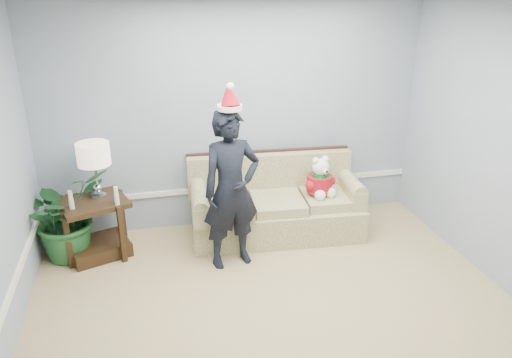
{
  "coord_description": "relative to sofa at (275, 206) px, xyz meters",
  "views": [
    {
      "loc": [
        -1.06,
        -3.06,
        2.87
      ],
      "look_at": [
        0.03,
        1.55,
        0.93
      ],
      "focal_mm": 35.0,
      "sensor_mm": 36.0,
      "label": 1
    }
  ],
  "objects": [
    {
      "name": "room_shell",
      "position": [
        -0.39,
        -2.08,
        1.02
      ],
      "size": [
        4.54,
        5.04,
        2.74
      ],
      "color": "tan",
      "rests_on": "ground"
    },
    {
      "name": "wainscot_trim",
      "position": [
        -1.56,
        -0.91,
        0.12
      ],
      "size": [
        4.49,
        4.99,
        0.06
      ],
      "color": "white",
      "rests_on": "room_shell"
    },
    {
      "name": "sofa",
      "position": [
        0.0,
        0.0,
        0.0
      ],
      "size": [
        2.03,
        0.99,
        0.92
      ],
      "rotation": [
        0.0,
        0.0,
        -0.08
      ],
      "color": "#53642F",
      "rests_on": "room_shell"
    },
    {
      "name": "side_table",
      "position": [
        -2.03,
        -0.07,
        -0.07
      ],
      "size": [
        0.82,
        0.76,
        0.65
      ],
      "rotation": [
        0.0,
        0.0,
        0.34
      ],
      "color": "#332312",
      "rests_on": "room_shell"
    },
    {
      "name": "table_lamp",
      "position": [
        -1.97,
        0.01,
        0.79
      ],
      "size": [
        0.34,
        0.34,
        0.61
      ],
      "color": "silver",
      "rests_on": "side_table"
    },
    {
      "name": "candle_pair",
      "position": [
        -2.0,
        -0.23,
        0.42
      ],
      "size": [
        0.5,
        0.05,
        0.2
      ],
      "color": "silver",
      "rests_on": "side_table"
    },
    {
      "name": "houseplant",
      "position": [
        -2.33,
        -0.02,
        0.16
      ],
      "size": [
        1.16,
        1.16,
        0.97
      ],
      "primitive_type": "imported",
      "rotation": [
        0.0,
        0.0,
        0.77
      ],
      "color": "#1F592A",
      "rests_on": "room_shell"
    },
    {
      "name": "man",
      "position": [
        -0.62,
        -0.56,
        0.52
      ],
      "size": [
        0.68,
        0.52,
        1.68
      ],
      "primitive_type": "imported",
      "rotation": [
        0.0,
        0.0,
        0.21
      ],
      "color": "black",
      "rests_on": "room_shell"
    },
    {
      "name": "santa_hat",
      "position": [
        -0.62,
        -0.55,
        1.47
      ],
      "size": [
        0.28,
        0.3,
        0.28
      ],
      "rotation": [
        0.0,
        0.0,
        0.17
      ],
      "color": "white",
      "rests_on": "man"
    },
    {
      "name": "teddy_bear",
      "position": [
        0.5,
        -0.14,
        0.33
      ],
      "size": [
        0.36,
        0.37,
        0.48
      ],
      "rotation": [
        0.0,
        0.0,
        0.28
      ],
      "color": "white",
      "rests_on": "sofa"
    }
  ]
}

